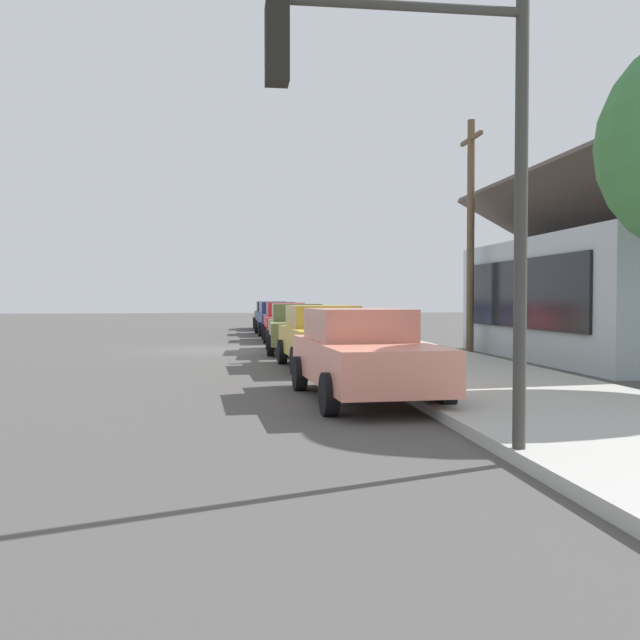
% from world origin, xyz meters
% --- Properties ---
extents(ground_plane, '(120.00, 120.00, 0.00)m').
position_xyz_m(ground_plane, '(0.00, 0.00, 0.00)').
color(ground_plane, '#4C4947').
extents(sidewalk_curb, '(60.00, 4.20, 0.16)m').
position_xyz_m(sidewalk_curb, '(0.00, 5.60, 0.08)').
color(sidewalk_curb, '#B2AFA8').
rests_on(sidewalk_curb, ground).
extents(car_charcoal, '(4.88, 2.09, 1.59)m').
position_xyz_m(car_charcoal, '(-15.79, 2.80, 0.82)').
color(car_charcoal, '#2D3035').
rests_on(car_charcoal, ground).
extents(car_navy, '(4.57, 2.15, 1.59)m').
position_xyz_m(car_navy, '(-9.93, 2.77, 0.82)').
color(car_navy, navy).
rests_on(car_navy, ground).
extents(car_cherry, '(4.34, 1.99, 1.59)m').
position_xyz_m(car_cherry, '(-4.84, 2.77, 0.81)').
color(car_cherry, red).
rests_on(car_cherry, ground).
extents(car_olive, '(4.89, 2.14, 1.59)m').
position_xyz_m(car_olive, '(1.10, 2.68, 0.82)').
color(car_olive, olive).
rests_on(car_olive, ground).
extents(car_mustard, '(4.45, 2.23, 1.59)m').
position_xyz_m(car_mustard, '(6.46, 2.88, 0.81)').
color(car_mustard, gold).
rests_on(car_mustard, ground).
extents(car_coral, '(4.82, 2.24, 1.59)m').
position_xyz_m(car_coral, '(11.99, 2.82, 0.82)').
color(car_coral, '#EA8C75').
rests_on(car_coral, ground).
extents(storefront_building, '(10.49, 6.88, 5.35)m').
position_xyz_m(storefront_building, '(5.10, 11.98, 1.88)').
color(storefront_building, '#ADBCC6').
rests_on(storefront_building, ground).
extents(traffic_light_main, '(0.37, 2.79, 5.20)m').
position_xyz_m(traffic_light_main, '(16.85, 2.54, 3.49)').
color(traffic_light_main, '#383833').
rests_on(traffic_light_main, ground).
extents(utility_pole_wooden, '(1.80, 0.24, 7.50)m').
position_xyz_m(utility_pole_wooden, '(2.30, 8.20, 3.93)').
color(utility_pole_wooden, brown).
rests_on(utility_pole_wooden, ground).
extents(fire_hydrant_red, '(0.22, 0.22, 0.71)m').
position_xyz_m(fire_hydrant_red, '(8.75, 4.20, 0.50)').
color(fire_hydrant_red, red).
rests_on(fire_hydrant_red, sidewalk_curb).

